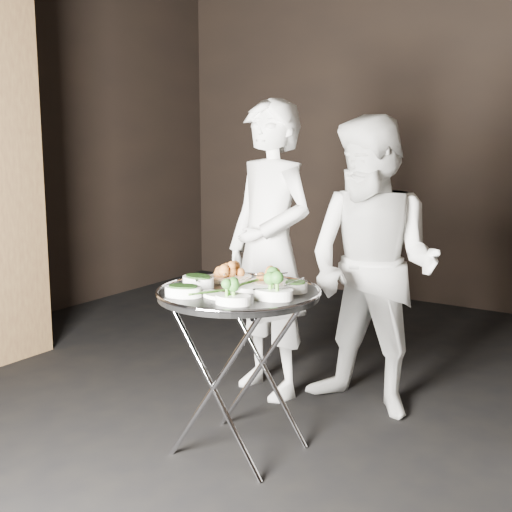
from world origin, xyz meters
The scene contains 16 objects.
floor centered at (0.00, 0.00, -0.03)m, with size 6.00×7.00×0.05m, color black.
wall_back centered at (0.00, 3.52, 1.50)m, with size 6.00×0.05×3.00m, color black.
tray_stand centered at (-0.16, 0.12, 0.44)m, with size 0.54×0.45×0.79m.
serving_tray centered at (-0.16, 0.12, 0.80)m, with size 0.78×0.78×0.04m.
potato_plate_a centered at (-0.33, 0.29, 0.84)m, with size 0.22×0.22×0.08m.
potato_plate_b centered at (-0.12, 0.32, 0.84)m, with size 0.20×0.20×0.07m.
greens_bowl centered at (0.07, 0.24, 0.84)m, with size 0.11×0.11×0.07m.
asparagus_plate_a centered at (-0.15, 0.14, 0.83)m, with size 0.21×0.12×0.04m.
asparagus_plate_b centered at (-0.19, -0.04, 0.82)m, with size 0.18×0.15×0.03m.
spinach_bowl_a centered at (-0.37, 0.08, 0.84)m, with size 0.19×0.13×0.07m.
spinach_bowl_b centered at (-0.31, -0.12, 0.84)m, with size 0.20×0.17×0.07m.
broccoli_bowl_a centered at (0.06, 0.07, 0.84)m, with size 0.21×0.17×0.08m.
broccoli_bowl_b centered at (-0.04, -0.11, 0.84)m, with size 0.18×0.15×0.07m.
serving_utensils centered at (-0.15, 0.18, 0.85)m, with size 0.57×0.41×0.01m.
waiter_left centered at (-0.47, 0.87, 0.86)m, with size 0.63×0.41×1.72m, color silver.
waiter_right centered at (0.15, 0.94, 0.82)m, with size 0.79×0.62×1.63m, color silver.
Camera 1 is at (1.70, -2.57, 1.58)m, focal length 50.00 mm.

